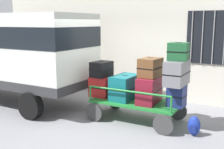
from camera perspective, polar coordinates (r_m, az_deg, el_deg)
name	(u,v)px	position (r m, az deg, el deg)	size (l,w,h in m)	color
ground_plane	(115,116)	(7.36, 0.66, -8.59)	(40.00, 40.00, 0.00)	gray
building_wall	(151,20)	(9.07, 7.92, 11.02)	(12.00, 0.38, 5.00)	beige
van	(14,49)	(8.92, -19.52, 5.02)	(4.96, 2.09, 2.66)	silver
luggage_cart	(136,105)	(6.99, 5.01, -6.18)	(2.24, 1.18, 0.51)	#1E722D
cart_railing	(137,89)	(6.88, 5.06, -2.91)	(2.12, 1.04, 0.38)	#1E722D
suitcase_left_bottom	(102,86)	(7.35, -2.01, -2.39)	(0.53, 0.59, 0.52)	#B21E1E
suitcase_left_middle	(102,69)	(7.24, -2.15, 1.13)	(0.44, 0.60, 0.40)	black
suitcase_midleft_bottom	(125,87)	(7.03, 2.63, -2.63)	(0.52, 0.86, 0.61)	#0F5960
suitcase_center_bottom	(149,90)	(6.76, 7.65, -3.16)	(0.46, 0.84, 0.63)	maroon
suitcase_center_middle	(150,67)	(6.68, 7.86, 1.43)	(0.47, 0.62, 0.46)	brown
suitcase_midright_bottom	(177,95)	(6.58, 13.09, -4.21)	(0.42, 0.38, 0.53)	navy
suitcase_midright_middle	(177,73)	(6.41, 13.15, 0.34)	(0.43, 0.80, 0.56)	slate
suitcase_midright_top	(178,51)	(6.40, 13.47, 4.63)	(0.46, 0.41, 0.40)	#194C28
backpack	(194,126)	(6.37, 16.44, -10.09)	(0.27, 0.22, 0.44)	navy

